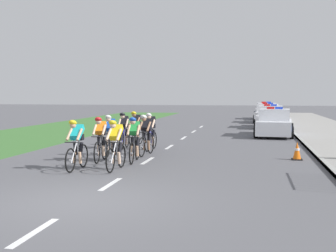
{
  "coord_description": "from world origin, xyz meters",
  "views": [
    {
      "loc": [
        3.53,
        -8.78,
        2.29
      ],
      "look_at": [
        0.44,
        7.27,
        1.1
      ],
      "focal_mm": 47.3,
      "sensor_mm": 36.0,
      "label": 1
    }
  ],
  "objects_px": {
    "cyclist_fifth": "(110,135)",
    "police_car_third": "(268,114)",
    "police_car_second": "(270,118)",
    "cyclist_ninth": "(136,128)",
    "police_car_furthest": "(266,112)",
    "cyclist_sixth": "(146,134)",
    "police_car_nearest": "(275,124)",
    "cyclist_third": "(101,139)",
    "cyclist_lead": "(77,144)",
    "cyclist_seventh": "(124,130)",
    "traffic_cone_near": "(297,151)",
    "cyclist_second": "(116,144)",
    "cyclist_fourth": "(134,139)",
    "cyclist_eighth": "(151,131)"
  },
  "relations": [
    {
      "from": "cyclist_second",
      "to": "police_car_furthest",
      "type": "bearing_deg",
      "value": 79.69
    },
    {
      "from": "cyclist_lead",
      "to": "traffic_cone_near",
      "type": "xyz_separation_m",
      "value": [
        6.71,
        3.39,
        -0.48
      ]
    },
    {
      "from": "police_car_furthest",
      "to": "cyclist_third",
      "type": "bearing_deg",
      "value": -102.96
    },
    {
      "from": "cyclist_second",
      "to": "cyclist_third",
      "type": "distance_m",
      "value": 1.84
    },
    {
      "from": "cyclist_third",
      "to": "cyclist_fifth",
      "type": "xyz_separation_m",
      "value": [
        -0.13,
        1.4,
        0.0
      ]
    },
    {
      "from": "cyclist_ninth",
      "to": "cyclist_eighth",
      "type": "bearing_deg",
      "value": -56.09
    },
    {
      "from": "cyclist_ninth",
      "to": "cyclist_third",
      "type": "bearing_deg",
      "value": -89.31
    },
    {
      "from": "cyclist_sixth",
      "to": "police_car_nearest",
      "type": "distance_m",
      "value": 10.01
    },
    {
      "from": "cyclist_lead",
      "to": "police_car_nearest",
      "type": "xyz_separation_m",
      "value": [
        6.34,
        12.16,
        -0.11
      ]
    },
    {
      "from": "cyclist_second",
      "to": "cyclist_seventh",
      "type": "distance_m",
      "value": 5.1
    },
    {
      "from": "cyclist_sixth",
      "to": "cyclist_seventh",
      "type": "xyz_separation_m",
      "value": [
        -1.34,
        1.63,
        0.0
      ]
    },
    {
      "from": "cyclist_third",
      "to": "cyclist_seventh",
      "type": "bearing_deg",
      "value": 93.27
    },
    {
      "from": "cyclist_sixth",
      "to": "cyclist_seventh",
      "type": "relative_size",
      "value": 1.0
    },
    {
      "from": "cyclist_eighth",
      "to": "police_car_furthest",
      "type": "distance_m",
      "value": 24.23
    },
    {
      "from": "cyclist_third",
      "to": "cyclist_seventh",
      "type": "relative_size",
      "value": 1.0
    },
    {
      "from": "cyclist_third",
      "to": "police_car_third",
      "type": "bearing_deg",
      "value": 74.29
    },
    {
      "from": "police_car_nearest",
      "to": "traffic_cone_near",
      "type": "height_order",
      "value": "police_car_nearest"
    },
    {
      "from": "cyclist_sixth",
      "to": "police_car_third",
      "type": "xyz_separation_m",
      "value": [
        5.06,
        20.24,
        -0.11
      ]
    },
    {
      "from": "cyclist_sixth",
      "to": "police_car_nearest",
      "type": "height_order",
      "value": "police_car_nearest"
    },
    {
      "from": "cyclist_sixth",
      "to": "cyclist_lead",
      "type": "bearing_deg",
      "value": -110.01
    },
    {
      "from": "cyclist_ninth",
      "to": "police_car_furthest",
      "type": "bearing_deg",
      "value": 74.21
    },
    {
      "from": "police_car_second",
      "to": "police_car_furthest",
      "type": "xyz_separation_m",
      "value": [
        0.0,
        10.41,
        0.0
      ]
    },
    {
      "from": "cyclist_fifth",
      "to": "police_car_second",
      "type": "distance_m",
      "value": 16.41
    },
    {
      "from": "cyclist_ninth",
      "to": "police_car_nearest",
      "type": "height_order",
      "value": "police_car_nearest"
    },
    {
      "from": "cyclist_seventh",
      "to": "traffic_cone_near",
      "type": "bearing_deg",
      "value": -14.62
    },
    {
      "from": "police_car_third",
      "to": "cyclist_fourth",
      "type": "bearing_deg",
      "value": -102.96
    },
    {
      "from": "cyclist_ninth",
      "to": "cyclist_fourth",
      "type": "bearing_deg",
      "value": -75.59
    },
    {
      "from": "cyclist_sixth",
      "to": "police_car_second",
      "type": "height_order",
      "value": "police_car_second"
    },
    {
      "from": "police_car_second",
      "to": "traffic_cone_near",
      "type": "distance_m",
      "value": 14.89
    },
    {
      "from": "cyclist_second",
      "to": "cyclist_eighth",
      "type": "bearing_deg",
      "value": 90.69
    },
    {
      "from": "cyclist_eighth",
      "to": "police_car_third",
      "type": "bearing_deg",
      "value": 74.4
    },
    {
      "from": "cyclist_fifth",
      "to": "police_car_second",
      "type": "height_order",
      "value": "police_car_second"
    },
    {
      "from": "cyclist_sixth",
      "to": "police_car_nearest",
      "type": "relative_size",
      "value": 0.38
    },
    {
      "from": "cyclist_lead",
      "to": "cyclist_fourth",
      "type": "xyz_separation_m",
      "value": [
        1.29,
        1.83,
        0.0
      ]
    },
    {
      "from": "cyclist_second",
      "to": "police_car_second",
      "type": "height_order",
      "value": "police_car_second"
    },
    {
      "from": "police_car_third",
      "to": "police_car_nearest",
      "type": "bearing_deg",
      "value": -90.0
    },
    {
      "from": "police_car_third",
      "to": "traffic_cone_near",
      "type": "distance_m",
      "value": 20.38
    },
    {
      "from": "cyclist_fourth",
      "to": "cyclist_sixth",
      "type": "bearing_deg",
      "value": 90.34
    },
    {
      "from": "police_car_third",
      "to": "police_car_furthest",
      "type": "distance_m",
      "value": 4.91
    },
    {
      "from": "cyclist_seventh",
      "to": "police_car_furthest",
      "type": "distance_m",
      "value": 24.38
    },
    {
      "from": "cyclist_fifth",
      "to": "police_car_furthest",
      "type": "xyz_separation_m",
      "value": [
        6.34,
        25.54,
        -0.11
      ]
    },
    {
      "from": "cyclist_fifth",
      "to": "police_car_third",
      "type": "xyz_separation_m",
      "value": [
        6.33,
        20.64,
        -0.11
      ]
    },
    {
      "from": "cyclist_ninth",
      "to": "police_car_furthest",
      "type": "xyz_separation_m",
      "value": [
        6.26,
        22.14,
        -0.11
      ]
    },
    {
      "from": "cyclist_sixth",
      "to": "traffic_cone_near",
      "type": "bearing_deg",
      "value": -1.45
    },
    {
      "from": "cyclist_seventh",
      "to": "police_car_nearest",
      "type": "relative_size",
      "value": 0.38
    },
    {
      "from": "cyclist_second",
      "to": "police_car_second",
      "type": "xyz_separation_m",
      "value": [
        5.18,
        18.07,
        -0.11
      ]
    },
    {
      "from": "cyclist_seventh",
      "to": "cyclist_ninth",
      "type": "relative_size",
      "value": 1.0
    },
    {
      "from": "cyclist_ninth",
      "to": "traffic_cone_near",
      "type": "bearing_deg",
      "value": -25.41
    },
    {
      "from": "police_car_nearest",
      "to": "police_car_third",
      "type": "distance_m",
      "value": 11.61
    },
    {
      "from": "cyclist_lead",
      "to": "cyclist_fifth",
      "type": "bearing_deg",
      "value": 89.82
    }
  ]
}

